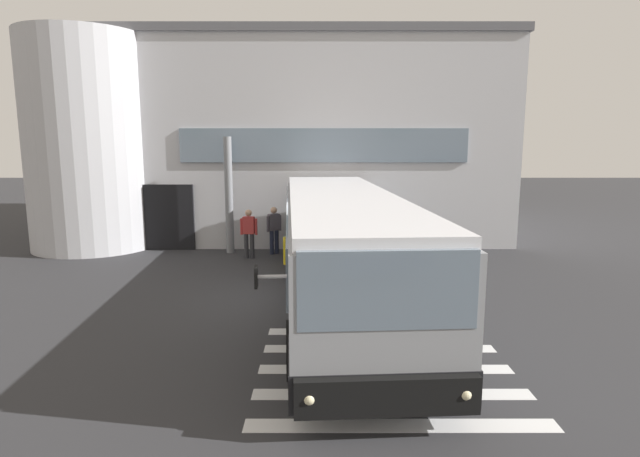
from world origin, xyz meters
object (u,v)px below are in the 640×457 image
(safety_bollard_yellow, at_px, (287,251))
(bus_main_foreground, at_px, (342,249))
(passenger_by_doorway, at_px, (275,228))
(passenger_at_curb_edge, at_px, (305,230))
(entry_support_column, at_px, (230,196))
(passenger_near_column, at_px, (251,230))

(safety_bollard_yellow, bearing_deg, bus_main_foreground, -67.73)
(bus_main_foreground, height_order, passenger_by_doorway, bus_main_foreground)
(passenger_by_doorway, relative_size, passenger_at_curb_edge, 1.00)
(passenger_at_curb_edge, bearing_deg, bus_main_foreground, -78.15)
(passenger_by_doorway, distance_m, safety_bollard_yellow, 1.75)
(entry_support_column, distance_m, safety_bollard_yellow, 3.21)
(bus_main_foreground, bearing_deg, passenger_near_column, 120.92)
(bus_main_foreground, relative_size, safety_bollard_yellow, 13.64)
(bus_main_foreground, distance_m, passenger_near_column, 5.70)
(passenger_near_column, bearing_deg, passenger_by_doorway, 39.57)
(entry_support_column, bearing_deg, passenger_at_curb_edge, -14.42)
(bus_main_foreground, relative_size, passenger_near_column, 7.33)
(entry_support_column, bearing_deg, safety_bollard_yellow, -40.42)
(passenger_by_doorway, bearing_deg, passenger_at_curb_edge, -24.18)
(bus_main_foreground, distance_m, safety_bollard_yellow, 4.34)
(passenger_by_doorway, bearing_deg, entry_support_column, 172.71)
(passenger_near_column, xyz_separation_m, passenger_by_doorway, (0.79, 0.65, -0.03))
(entry_support_column, relative_size, safety_bollard_yellow, 4.56)
(passenger_at_curb_edge, distance_m, safety_bollard_yellow, 1.33)
(safety_bollard_yellow, bearing_deg, passenger_at_curb_edge, 63.72)
(passenger_near_column, relative_size, passenger_at_curb_edge, 1.00)
(passenger_at_curb_edge, height_order, safety_bollard_yellow, passenger_at_curb_edge)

